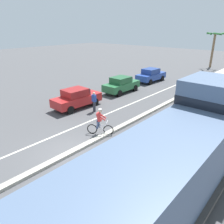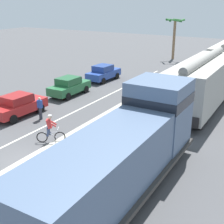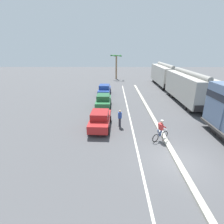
{
  "view_description": "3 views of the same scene",
  "coord_description": "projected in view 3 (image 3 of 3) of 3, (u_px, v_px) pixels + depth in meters",
  "views": [
    {
      "loc": [
        8.35,
        -6.19,
        6.44
      ],
      "look_at": [
        -0.35,
        3.74,
        1.22
      ],
      "focal_mm": 35.0,
      "sensor_mm": 36.0,
      "label": 1
    },
    {
      "loc": [
        11.17,
        -10.04,
        8.04
      ],
      "look_at": [
        2.74,
        4.45,
        1.93
      ],
      "focal_mm": 50.0,
      "sensor_mm": 36.0,
      "label": 2
    },
    {
      "loc": [
        -4.11,
        -9.67,
        6.9
      ],
      "look_at": [
        -4.26,
        6.37,
        1.02
      ],
      "focal_mm": 28.0,
      "sensor_mm": 36.0,
      "label": 3
    }
  ],
  "objects": [
    {
      "name": "hopper_car_middle",
      "position": [
        164.0,
        75.0,
        33.62
      ],
      "size": [
        2.9,
        10.6,
        4.18
      ],
      "color": "#A8A59E",
      "rests_on": "ground"
    },
    {
      "name": "lane_stripe",
      "position": [
        131.0,
        123.0,
        17.07
      ],
      "size": [
        0.14,
        36.0,
        0.01
      ],
      "primitive_type": "cube",
      "color": "silver",
      "rests_on": "ground"
    },
    {
      "name": "parked_car_green",
      "position": [
        103.0,
        101.0,
        21.44
      ],
      "size": [
        1.87,
        4.22,
        1.62
      ],
      "color": "#286B3D",
      "rests_on": "ground"
    },
    {
      "name": "ground_plane",
      "position": [
        176.0,
        160.0,
        11.42
      ],
      "size": [
        120.0,
        120.0,
        0.0
      ],
      "primitive_type": "plane",
      "color": "#4C4C4F"
    },
    {
      "name": "parked_car_blue",
      "position": [
        104.0,
        90.0,
        27.07
      ],
      "size": [
        1.97,
        4.27,
        1.62
      ],
      "color": "#28479E",
      "rests_on": "ground"
    },
    {
      "name": "cyclist",
      "position": [
        161.0,
        131.0,
        13.64
      ],
      "size": [
        1.46,
        0.99,
        1.71
      ],
      "color": "black",
      "rests_on": "ground"
    },
    {
      "name": "pedestrian_by_cars",
      "position": [
        120.0,
        118.0,
        16.05
      ],
      "size": [
        0.34,
        0.22,
        1.62
      ],
      "color": "#33333D",
      "rests_on": "ground"
    },
    {
      "name": "parked_car_red",
      "position": [
        100.0,
        120.0,
        15.81
      ],
      "size": [
        1.97,
        4.27,
        1.62
      ],
      "color": "red",
      "rests_on": "ground"
    },
    {
      "name": "palm_tree_near",
      "position": [
        116.0,
        61.0,
        40.31
      ],
      "size": [
        2.6,
        2.72,
        5.53
      ],
      "color": "#846647",
      "rests_on": "ground"
    },
    {
      "name": "median_curb",
      "position": [
        156.0,
        122.0,
        17.02
      ],
      "size": [
        0.36,
        36.0,
        0.16
      ],
      "primitive_type": "cube",
      "color": "#B2AD9E",
      "rests_on": "ground"
    },
    {
      "name": "hopper_car_lead",
      "position": [
        188.0,
        87.0,
        22.73
      ],
      "size": [
        2.9,
        10.6,
        4.18
      ],
      "color": "#A19E97",
      "rests_on": "ground"
    }
  ]
}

